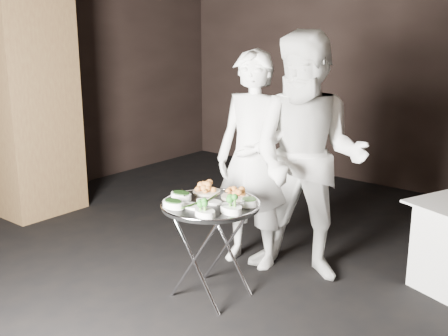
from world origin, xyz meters
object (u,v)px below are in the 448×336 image
Objects in this scene: serving_tray at (211,205)px; waiter_left at (253,160)px; waiter_right at (308,159)px; tray_stand at (211,246)px.

waiter_left is (-0.13, 0.68, 0.17)m from serving_tray.
waiter_left is 0.92× the size of waiter_right.
tray_stand is 0.40× the size of waiter_left.
tray_stand is 0.85m from waiter_left.
serving_tray is 0.71m from waiter_left.
waiter_left reaches higher than tray_stand.
waiter_left is at bearing 171.56° from waiter_right.
serving_tray is 0.85m from waiter_right.
waiter_right is (0.34, 0.74, 0.25)m from serving_tray.
serving_tray is at bearing -130.54° from waiter_right.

